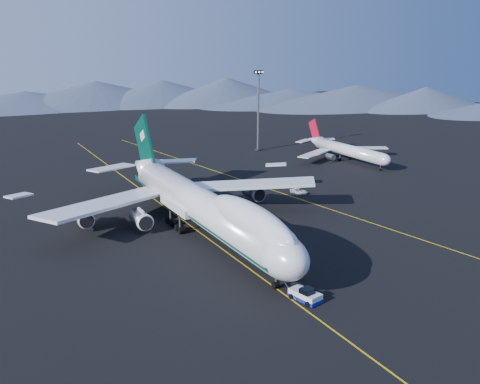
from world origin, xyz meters
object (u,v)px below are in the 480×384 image
service_van (299,191)px  floodlight_mast (258,110)px  second_jet (346,150)px  pushback_tug (305,296)px  boeing_747 (201,205)px

service_van → floodlight_mast: size_ratio=0.17×
second_jet → floodlight_mast: 32.97m
pushback_tug → floodlight_mast: (49.51, 98.83, 12.84)m
boeing_747 → floodlight_mast: 84.72m
pushback_tug → floodlight_mast: floodlight_mast is taller
pushback_tug → service_van: pushback_tug is taller
floodlight_mast → second_jet: bearing=-60.3°
pushback_tug → second_jet: second_jet is taller
boeing_747 → service_van: (32.41, 14.97, -5.20)m
second_jet → service_van: bearing=-139.2°
boeing_747 → second_jet: 77.75m
service_van → boeing_747: bearing=-172.8°
second_jet → service_van: 42.46m
boeing_747 → service_van: 36.08m
boeing_747 → pushback_tug: boeing_747 is taller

